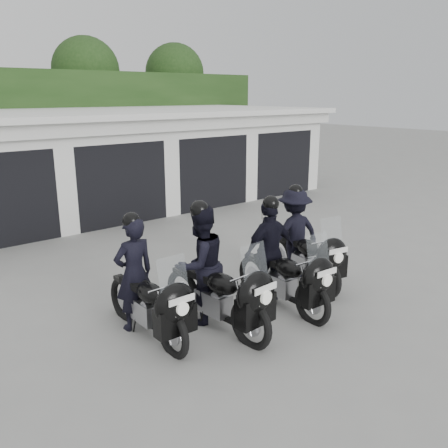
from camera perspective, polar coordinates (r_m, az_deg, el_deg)
ground at (r=9.00m, az=4.95°, el=-7.23°), size 80.00×80.00×0.00m
garage_block at (r=15.26m, az=-16.74°, el=7.12°), size 16.40×6.80×2.96m
background_vegetation at (r=19.82m, az=-21.74°, el=12.38°), size 20.00×3.90×5.80m
police_bike_a at (r=7.01m, az=-9.53°, el=-7.59°), size 0.64×2.15×1.87m
police_bike_b at (r=7.17m, az=-1.82°, el=-5.97°), size 0.95×2.29×2.00m
police_bike_c at (r=7.94m, az=6.36°, el=-4.18°), size 1.07×2.19×1.90m
police_bike_d at (r=9.05m, az=9.01°, el=-1.82°), size 1.22×2.14×1.88m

